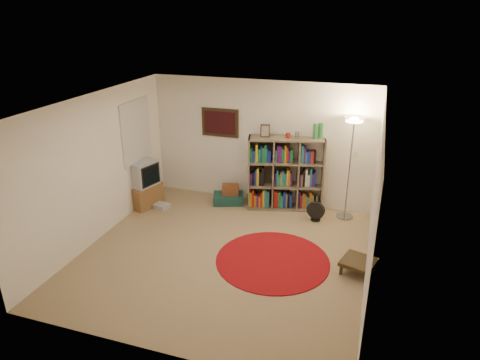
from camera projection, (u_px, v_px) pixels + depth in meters
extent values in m
cube|color=#937A56|center=(223.00, 255.00, 7.04)|extent=(4.50, 4.50, 0.02)
cube|color=white|center=(220.00, 103.00, 6.08)|extent=(4.50, 4.50, 0.02)
cube|color=white|center=(261.00, 143.00, 8.55)|extent=(4.50, 0.02, 2.50)
cube|color=white|center=(149.00, 262.00, 4.57)|extent=(4.50, 0.02, 2.50)
cube|color=white|center=(96.00, 168.00, 7.20)|extent=(0.02, 4.50, 2.50)
cube|color=white|center=(375.00, 204.00, 5.92)|extent=(0.02, 4.50, 2.50)
cube|color=black|center=(220.00, 123.00, 8.63)|extent=(0.78, 0.04, 0.58)
cube|color=#400C11|center=(220.00, 123.00, 8.62)|extent=(0.66, 0.01, 0.46)
cube|color=white|center=(136.00, 131.00, 8.23)|extent=(0.03, 1.00, 1.20)
cube|color=beige|center=(355.00, 154.00, 8.02)|extent=(0.08, 0.01, 0.12)
cube|color=brown|center=(284.00, 206.00, 8.67)|extent=(1.52, 0.77, 0.03)
cube|color=brown|center=(287.00, 139.00, 8.13)|extent=(1.52, 0.77, 0.03)
cube|color=brown|center=(249.00, 173.00, 8.44)|extent=(0.13, 0.41, 1.46)
cube|color=brown|center=(322.00, 174.00, 8.36)|extent=(0.13, 0.41, 1.46)
cube|color=brown|center=(285.00, 170.00, 8.58)|extent=(1.42, 0.39, 1.46)
cube|color=brown|center=(273.00, 173.00, 8.41)|extent=(0.13, 0.39, 1.40)
cube|color=brown|center=(298.00, 174.00, 8.39)|extent=(0.13, 0.39, 1.40)
cube|color=brown|center=(285.00, 185.00, 8.49)|extent=(1.45, 0.73, 0.03)
cube|color=brown|center=(286.00, 162.00, 8.31)|extent=(1.45, 0.73, 0.03)
cube|color=gold|center=(251.00, 198.00, 8.60)|extent=(0.08, 0.17, 0.32)
cube|color=#A51E17|center=(253.00, 197.00, 8.59)|extent=(0.08, 0.17, 0.37)
cube|color=#BD6617|center=(255.00, 200.00, 8.61)|extent=(0.08, 0.17, 0.25)
cube|color=#4A175E|center=(257.00, 200.00, 8.61)|extent=(0.08, 0.17, 0.25)
cube|color=#BD6617|center=(259.00, 200.00, 8.61)|extent=(0.07, 0.17, 0.23)
cube|color=#A51E17|center=(261.00, 199.00, 8.59)|extent=(0.07, 0.17, 0.31)
cube|color=gold|center=(263.00, 198.00, 8.58)|extent=(0.08, 0.17, 0.36)
cube|color=#237182|center=(266.00, 197.00, 8.57)|extent=(0.08, 0.17, 0.37)
cube|color=#237182|center=(268.00, 198.00, 8.58)|extent=(0.08, 0.17, 0.34)
cube|color=#4A175E|center=(251.00, 179.00, 8.44)|extent=(0.09, 0.17, 0.23)
cube|color=black|center=(253.00, 178.00, 8.43)|extent=(0.08, 0.17, 0.26)
cube|color=navy|center=(256.00, 177.00, 8.42)|extent=(0.08, 0.17, 0.30)
cube|color=gold|center=(258.00, 176.00, 8.41)|extent=(0.08, 0.17, 0.35)
cube|color=black|center=(260.00, 178.00, 8.42)|extent=(0.09, 0.17, 0.27)
cube|color=black|center=(263.00, 176.00, 8.40)|extent=(0.09, 0.17, 0.36)
cube|color=#177633|center=(251.00, 155.00, 8.25)|extent=(0.09, 0.17, 0.29)
cube|color=navy|center=(254.00, 156.00, 8.26)|extent=(0.09, 0.17, 0.24)
cube|color=gold|center=(257.00, 153.00, 8.23)|extent=(0.08, 0.17, 0.36)
cube|color=#177633|center=(259.00, 155.00, 8.24)|extent=(0.09, 0.17, 0.28)
cube|color=navy|center=(261.00, 154.00, 8.23)|extent=(0.07, 0.17, 0.33)
cube|color=#177633|center=(263.00, 155.00, 8.23)|extent=(0.07, 0.17, 0.30)
cube|color=#177633|center=(265.00, 153.00, 8.22)|extent=(0.09, 0.17, 0.35)
cube|color=navy|center=(267.00, 155.00, 8.23)|extent=(0.07, 0.17, 0.29)
cube|color=navy|center=(270.00, 156.00, 8.24)|extent=(0.09, 0.17, 0.24)
cube|color=#A51E17|center=(275.00, 198.00, 8.57)|extent=(0.08, 0.17, 0.36)
cube|color=#A51E17|center=(277.00, 199.00, 8.57)|extent=(0.08, 0.17, 0.33)
cube|color=#177633|center=(280.00, 199.00, 8.57)|extent=(0.09, 0.17, 0.33)
cube|color=#237182|center=(282.00, 201.00, 8.58)|extent=(0.08, 0.17, 0.25)
cube|color=navy|center=(284.00, 199.00, 8.56)|extent=(0.09, 0.17, 0.34)
cube|color=olive|center=(286.00, 200.00, 8.57)|extent=(0.07, 0.17, 0.30)
cube|color=black|center=(288.00, 199.00, 8.56)|extent=(0.08, 0.17, 0.34)
cube|color=navy|center=(290.00, 200.00, 8.56)|extent=(0.09, 0.17, 0.28)
cube|color=#4A175E|center=(275.00, 179.00, 8.41)|extent=(0.07, 0.17, 0.25)
cube|color=#237182|center=(277.00, 177.00, 8.40)|extent=(0.07, 0.17, 0.31)
cube|color=#177633|center=(279.00, 179.00, 8.41)|extent=(0.08, 0.17, 0.24)
cube|color=olive|center=(281.00, 178.00, 8.40)|extent=(0.07, 0.17, 0.28)
cube|color=#237182|center=(283.00, 178.00, 8.39)|extent=(0.07, 0.17, 0.30)
cube|color=#237182|center=(285.00, 179.00, 8.40)|extent=(0.09, 0.17, 0.25)
cube|color=gold|center=(287.00, 177.00, 8.38)|extent=(0.07, 0.17, 0.33)
cube|color=#BD6617|center=(289.00, 177.00, 8.38)|extent=(0.07, 0.17, 0.32)
cube|color=#4A175E|center=(291.00, 179.00, 8.39)|extent=(0.07, 0.17, 0.27)
cube|color=#237182|center=(276.00, 156.00, 8.23)|extent=(0.07, 0.17, 0.25)
cube|color=#4A175E|center=(278.00, 154.00, 8.21)|extent=(0.08, 0.17, 0.35)
cube|color=#4A175E|center=(281.00, 154.00, 8.21)|extent=(0.09, 0.17, 0.33)
cube|color=#177633|center=(283.00, 156.00, 8.22)|extent=(0.08, 0.17, 0.27)
cube|color=gold|center=(285.00, 154.00, 8.20)|extent=(0.07, 0.17, 0.35)
cube|color=#A51E17|center=(287.00, 155.00, 8.21)|extent=(0.07, 0.17, 0.31)
cube|color=#4A175E|center=(289.00, 156.00, 8.22)|extent=(0.08, 0.17, 0.25)
cube|color=#177633|center=(291.00, 156.00, 8.21)|extent=(0.09, 0.17, 0.27)
cube|color=#4A175E|center=(299.00, 199.00, 8.54)|extent=(0.08, 0.17, 0.36)
cube|color=#A51E17|center=(301.00, 201.00, 8.55)|extent=(0.08, 0.17, 0.28)
cube|color=olive|center=(303.00, 200.00, 8.54)|extent=(0.07, 0.17, 0.32)
cube|color=#BD6617|center=(305.00, 200.00, 8.55)|extent=(0.09, 0.17, 0.28)
cube|color=#237182|center=(308.00, 201.00, 8.55)|extent=(0.09, 0.17, 0.25)
cube|color=#BD6617|center=(310.00, 199.00, 8.53)|extent=(0.08, 0.17, 0.35)
cube|color=olive|center=(312.00, 200.00, 8.54)|extent=(0.08, 0.17, 0.29)
cube|color=black|center=(314.00, 202.00, 8.55)|extent=(0.08, 0.17, 0.23)
cube|color=olive|center=(316.00, 201.00, 8.54)|extent=(0.07, 0.17, 0.27)
cube|color=#4A175E|center=(300.00, 180.00, 8.38)|extent=(0.07, 0.17, 0.24)
cube|color=olive|center=(302.00, 179.00, 8.38)|extent=(0.07, 0.17, 0.24)
cube|color=black|center=(304.00, 177.00, 8.36)|extent=(0.08, 0.17, 0.33)
cube|color=silver|center=(306.00, 177.00, 8.36)|extent=(0.08, 0.17, 0.36)
cube|color=silver|center=(308.00, 180.00, 8.38)|extent=(0.08, 0.17, 0.24)
cube|color=#237182|center=(311.00, 177.00, 8.35)|extent=(0.07, 0.17, 0.38)
cube|color=#4A175E|center=(312.00, 179.00, 8.37)|extent=(0.08, 0.17, 0.27)
cube|color=navy|center=(314.00, 178.00, 8.36)|extent=(0.07, 0.17, 0.31)
cube|color=#237182|center=(302.00, 154.00, 8.18)|extent=(0.09, 0.17, 0.36)
cube|color=#4A175E|center=(304.00, 155.00, 8.18)|extent=(0.07, 0.17, 0.33)
cube|color=#237182|center=(306.00, 157.00, 8.20)|extent=(0.07, 0.17, 0.23)
cube|color=navy|center=(308.00, 157.00, 8.20)|extent=(0.07, 0.17, 0.25)
cube|color=navy|center=(310.00, 157.00, 8.20)|extent=(0.07, 0.17, 0.24)
cube|color=#A51E17|center=(312.00, 157.00, 8.19)|extent=(0.09, 0.17, 0.25)
cube|color=black|center=(314.00, 157.00, 8.19)|extent=(0.08, 0.17, 0.24)
cube|color=black|center=(265.00, 131.00, 8.12)|extent=(0.18, 0.06, 0.25)
cube|color=gray|center=(265.00, 131.00, 8.10)|extent=(0.13, 0.04, 0.20)
cylinder|color=maroon|center=(288.00, 135.00, 8.10)|extent=(0.10, 0.10, 0.09)
cylinder|color=#9C9CA0|center=(297.00, 135.00, 8.09)|extent=(0.09, 0.09, 0.11)
cylinder|color=#368E4A|center=(315.00, 131.00, 8.00)|extent=(0.10, 0.10, 0.29)
cylinder|color=#368E4A|center=(320.00, 130.00, 8.06)|extent=(0.10, 0.10, 0.29)
cylinder|color=#9C9CA0|center=(344.00, 216.00, 8.26)|extent=(0.39, 0.39, 0.03)
cylinder|color=#9C9CA0|center=(349.00, 171.00, 7.91)|extent=(0.03, 0.03, 1.83)
cone|color=#9C9CA0|center=(354.00, 121.00, 7.55)|extent=(0.47, 0.47, 0.15)
cylinder|color=#FFD88C|center=(354.00, 121.00, 7.54)|extent=(0.38, 0.38, 0.02)
cylinder|color=black|center=(315.00, 219.00, 8.14)|extent=(0.21, 0.21, 0.03)
cylinder|color=black|center=(316.00, 215.00, 8.11)|extent=(0.04, 0.04, 0.14)
cylinder|color=black|center=(316.00, 210.00, 8.05)|extent=(0.35, 0.12, 0.34)
cube|color=brown|center=(144.00, 195.00, 8.68)|extent=(0.62, 0.76, 0.46)
cube|color=#B6B6BB|center=(142.00, 173.00, 8.50)|extent=(0.59, 0.65, 0.50)
cube|color=black|center=(151.00, 175.00, 8.38)|extent=(0.15, 0.46, 0.42)
cube|color=black|center=(151.00, 175.00, 8.38)|extent=(0.13, 0.41, 0.37)
cube|color=#B6B6BB|center=(162.00, 206.00, 8.62)|extent=(0.32, 0.28, 0.09)
cube|color=#163D37|center=(228.00, 198.00, 8.83)|extent=(0.70, 0.57, 0.20)
cube|color=brown|center=(230.00, 190.00, 8.77)|extent=(0.39, 0.33, 0.19)
cube|color=black|center=(257.00, 198.00, 8.80)|extent=(0.37, 0.31, 0.24)
cylinder|color=silver|center=(260.00, 198.00, 8.76)|extent=(0.15, 0.15, 0.26)
cylinder|color=maroon|center=(273.00, 260.00, 6.85)|extent=(1.83, 1.83, 0.02)
cube|color=black|center=(359.00, 262.00, 6.48)|extent=(0.60, 0.60, 0.06)
cube|color=black|center=(341.00, 270.00, 6.47)|extent=(0.05, 0.05, 0.17)
cube|color=black|center=(366.00, 278.00, 6.27)|extent=(0.05, 0.05, 0.17)
cube|color=black|center=(350.00, 258.00, 6.77)|extent=(0.05, 0.05, 0.17)
cube|color=black|center=(374.00, 266.00, 6.56)|extent=(0.05, 0.05, 0.17)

